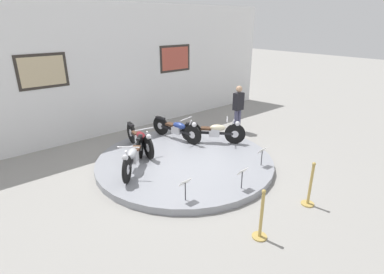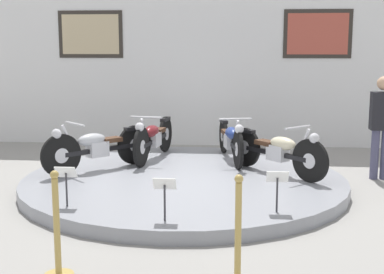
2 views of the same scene
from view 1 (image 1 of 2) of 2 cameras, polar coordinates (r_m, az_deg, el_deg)
ground_plane at (r=8.45m, az=-1.39°, el=-5.11°), size 60.00×60.00×0.00m
display_platform at (r=8.41m, az=-1.39°, el=-4.58°), size 4.87×4.87×0.17m
back_wall at (r=10.81m, az=-14.02°, el=12.27°), size 14.00×0.22×4.33m
motorcycle_silver at (r=7.73m, az=-11.09°, el=-3.51°), size 1.42×1.49×0.80m
motorcycle_maroon at (r=8.82m, az=-9.91°, el=-0.21°), size 0.54×1.99×0.81m
motorcycle_blue at (r=9.52m, az=-2.89°, el=1.66°), size 0.59×1.95×0.79m
motorcycle_cream at (r=9.29m, az=4.29°, el=1.14°), size 1.41×1.48×0.80m
info_placard_front_left at (r=6.36m, az=-1.29°, el=-9.14°), size 0.26×0.11×0.51m
info_placard_front_centre at (r=6.87m, az=9.55°, el=-6.97°), size 0.26×0.11×0.51m
info_placard_front_right at (r=8.03m, az=13.22°, el=-2.91°), size 0.26×0.11×0.51m
visitor_standing at (r=10.70m, az=8.79°, el=5.83°), size 0.36×0.22×1.67m
stanchion_post_left_of_entry at (r=5.80m, az=12.98°, el=-15.48°), size 0.28×0.28×1.02m
stanchion_post_right_of_entry at (r=7.02m, az=21.49°, el=-9.49°), size 0.28×0.28×1.02m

